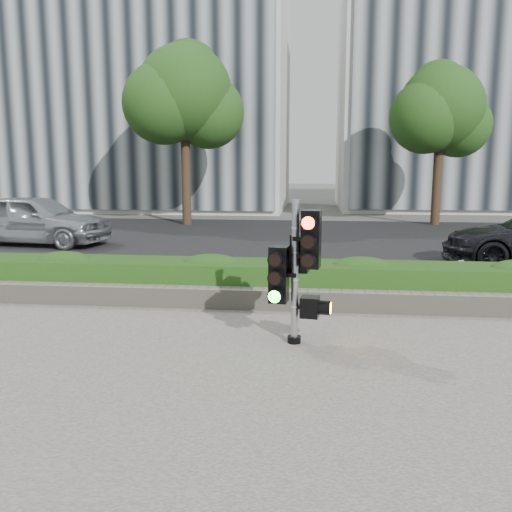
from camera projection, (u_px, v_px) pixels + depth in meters
The scene contains 12 objects.
ground at pixel (264, 348), 7.32m from camera, with size 120.00×120.00×0.00m, color #51514C.
sidewalk at pixel (237, 439), 4.87m from camera, with size 16.00×11.00×0.03m, color #9E9389.
road at pixel (293, 242), 17.12m from camera, with size 60.00×13.00×0.02m, color black.
curb at pixel (279, 290), 10.40m from camera, with size 60.00×0.25×0.12m, color gray.
stone_wall at pixel (274, 299), 9.15m from camera, with size 12.00×0.32×0.34m, color gray.
hedge at pixel (277, 281), 9.76m from camera, with size 12.00×1.00×0.68m, color #3C7624.
building_left at pixel (140, 70), 29.55m from camera, with size 16.00×9.00×15.00m, color #B7B7B2.
building_right at pixel (507, 98), 29.63m from camera, with size 18.00×10.00×12.00m, color #B7B7B2.
tree_left at pixel (184, 97), 21.22m from camera, with size 4.61×4.03×7.34m.
tree_right at pixel (440, 111), 21.22m from camera, with size 4.10×3.58×6.53m.
traffic_signal at pixel (297, 265), 7.29m from camera, with size 0.70×0.54×1.96m.
car_silver at pixel (36, 219), 16.40m from camera, with size 1.81×4.50×1.53m, color #B0B3B7.
Camera 1 is at (0.65, -6.98, 2.47)m, focal length 38.00 mm.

